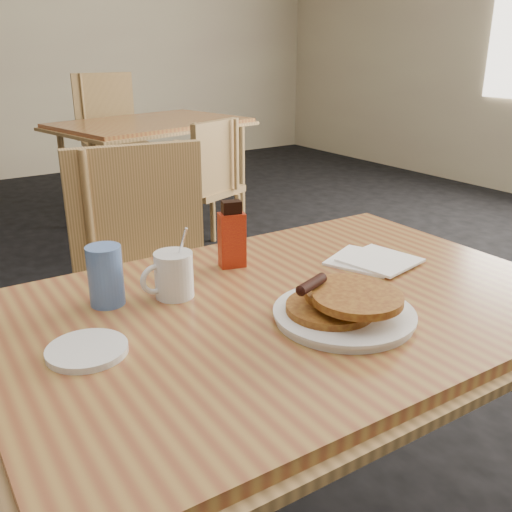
{
  "coord_description": "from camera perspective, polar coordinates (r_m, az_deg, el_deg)",
  "views": [
    {
      "loc": [
        -0.63,
        -0.88,
        1.25
      ],
      "look_at": [
        -0.01,
        0.03,
        0.83
      ],
      "focal_mm": 40.0,
      "sensor_mm": 36.0,
      "label": 1
    }
  ],
  "objects": [
    {
      "name": "coffee_mug",
      "position": [
        1.19,
        -8.33,
        -1.81
      ],
      "size": [
        0.11,
        0.08,
        0.15
      ],
      "rotation": [
        0.0,
        0.0,
        0.07
      ],
      "color": "white",
      "rests_on": "main_table"
    },
    {
      "name": "neighbor_table",
      "position": [
        4.03,
        -10.48,
        12.58
      ],
      "size": [
        1.39,
        1.08,
        0.75
      ],
      "rotation": [
        0.0,
        0.0,
        0.2
      ],
      "color": "olive",
      "rests_on": "floor"
    },
    {
      "name": "chair_neighbor_far",
      "position": [
        4.73,
        -14.3,
        12.29
      ],
      "size": [
        0.52,
        0.52,
        1.03
      ],
      "rotation": [
        0.0,
        0.0,
        -0.14
      ],
      "color": "tan",
      "rests_on": "floor"
    },
    {
      "name": "napkin_stack",
      "position": [
        1.4,
        11.58,
        -0.42
      ],
      "size": [
        0.21,
        0.22,
        0.01
      ],
      "rotation": [
        0.0,
        0.0,
        0.4
      ],
      "color": "white",
      "rests_on": "main_table"
    },
    {
      "name": "syrup_bottle",
      "position": [
        1.33,
        -2.43,
        1.95
      ],
      "size": [
        0.07,
        0.05,
        0.16
      ],
      "rotation": [
        0.0,
        0.0,
        -0.29
      ],
      "color": "maroon",
      "rests_on": "main_table"
    },
    {
      "name": "pancake_plate",
      "position": [
        1.1,
        8.82,
        -5.14
      ],
      "size": [
        0.27,
        0.27,
        0.08
      ],
      "rotation": [
        0.0,
        0.0,
        -0.1
      ],
      "color": "white",
      "rests_on": "main_table"
    },
    {
      "name": "chair_neighbor_near",
      "position": [
        3.43,
        -4.71,
        7.85
      ],
      "size": [
        0.48,
        0.49,
        0.84
      ],
      "rotation": [
        0.0,
        0.0,
        0.34
      ],
      "color": "tan",
      "rests_on": "floor"
    },
    {
      "name": "chair_main_far",
      "position": [
        1.83,
        -10.24,
        -1.46
      ],
      "size": [
        0.5,
        0.51,
        0.95
      ],
      "rotation": [
        0.0,
        0.0,
        -0.19
      ],
      "color": "tan",
      "rests_on": "floor"
    },
    {
      "name": "blue_tumbler",
      "position": [
        1.18,
        -14.82,
        -1.91
      ],
      "size": [
        0.07,
        0.07,
        0.12
      ],
      "primitive_type": "cylinder",
      "rotation": [
        0.0,
        0.0,
        -0.01
      ],
      "color": "#5175BE",
      "rests_on": "main_table"
    },
    {
      "name": "main_table",
      "position": [
        1.19,
        3.2,
        -6.35
      ],
      "size": [
        1.23,
        0.85,
        0.75
      ],
      "rotation": [
        0.0,
        0.0,
        -0.03
      ],
      "color": "olive",
      "rests_on": "floor"
    },
    {
      "name": "side_saucer",
      "position": [
        1.03,
        -16.55,
        -9.02
      ],
      "size": [
        0.17,
        0.17,
        0.01
      ],
      "primitive_type": "cylinder",
      "rotation": [
        0.0,
        0.0,
        -0.26
      ],
      "color": "white",
      "rests_on": "main_table"
    }
  ]
}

